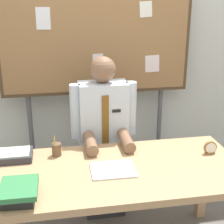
{
  "coord_description": "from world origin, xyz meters",
  "views": [
    {
      "loc": [
        -0.38,
        -1.99,
        1.89
      ],
      "look_at": [
        0.0,
        0.18,
        1.09
      ],
      "focal_mm": 53.71,
      "sensor_mm": 36.0,
      "label": 1
    }
  ],
  "objects_px": {
    "desk": "(117,179)",
    "bulletin_board": "(96,41)",
    "desk_clock": "(210,148)",
    "book_stack": "(19,192)",
    "pen_holder": "(57,149)",
    "open_notebook": "(113,170)",
    "paper_tray": "(14,155)",
    "person": "(104,144)"
  },
  "relations": [
    {
      "from": "book_stack",
      "to": "open_notebook",
      "type": "height_order",
      "value": "book_stack"
    },
    {
      "from": "desk",
      "to": "bulletin_board",
      "type": "bearing_deg",
      "value": 89.99
    },
    {
      "from": "bulletin_board",
      "to": "desk",
      "type": "bearing_deg",
      "value": -90.01
    },
    {
      "from": "paper_tray",
      "to": "desk_clock",
      "type": "bearing_deg",
      "value": -6.58
    },
    {
      "from": "person",
      "to": "paper_tray",
      "type": "bearing_deg",
      "value": -155.72
    },
    {
      "from": "person",
      "to": "desk_clock",
      "type": "relative_size",
      "value": 14.37
    },
    {
      "from": "bulletin_board",
      "to": "paper_tray",
      "type": "xyz_separation_m",
      "value": [
        -0.7,
        -0.71,
        -0.71
      ]
    },
    {
      "from": "desk",
      "to": "paper_tray",
      "type": "relative_size",
      "value": 6.8
    },
    {
      "from": "open_notebook",
      "to": "pen_holder",
      "type": "relative_size",
      "value": 1.88
    },
    {
      "from": "person",
      "to": "book_stack",
      "type": "height_order",
      "value": "person"
    },
    {
      "from": "bulletin_board",
      "to": "pen_holder",
      "type": "xyz_separation_m",
      "value": [
        -0.4,
        -0.71,
        -0.69
      ]
    },
    {
      "from": "desk",
      "to": "person",
      "type": "height_order",
      "value": "person"
    },
    {
      "from": "book_stack",
      "to": "pen_holder",
      "type": "bearing_deg",
      "value": 66.79
    },
    {
      "from": "open_notebook",
      "to": "paper_tray",
      "type": "distance_m",
      "value": 0.74
    },
    {
      "from": "paper_tray",
      "to": "book_stack",
      "type": "bearing_deg",
      "value": -81.21
    },
    {
      "from": "person",
      "to": "desk_clock",
      "type": "height_order",
      "value": "person"
    },
    {
      "from": "person",
      "to": "pen_holder",
      "type": "bearing_deg",
      "value": -141.71
    },
    {
      "from": "bulletin_board",
      "to": "paper_tray",
      "type": "relative_size",
      "value": 7.72
    },
    {
      "from": "desk_clock",
      "to": "paper_tray",
      "type": "bearing_deg",
      "value": 173.42
    },
    {
      "from": "person",
      "to": "bulletin_board",
      "type": "bearing_deg",
      "value": 89.97
    },
    {
      "from": "book_stack",
      "to": "pen_holder",
      "type": "relative_size",
      "value": 1.64
    },
    {
      "from": "desk",
      "to": "desk_clock",
      "type": "xyz_separation_m",
      "value": [
        0.73,
        0.11,
        0.13
      ]
    },
    {
      "from": "desk_clock",
      "to": "desk",
      "type": "bearing_deg",
      "value": -171.79
    },
    {
      "from": "bulletin_board",
      "to": "book_stack",
      "type": "height_order",
      "value": "bulletin_board"
    },
    {
      "from": "desk_clock",
      "to": "bulletin_board",
      "type": "bearing_deg",
      "value": 129.89
    },
    {
      "from": "book_stack",
      "to": "open_notebook",
      "type": "distance_m",
      "value": 0.64
    },
    {
      "from": "book_stack",
      "to": "paper_tray",
      "type": "height_order",
      "value": "book_stack"
    },
    {
      "from": "book_stack",
      "to": "paper_tray",
      "type": "distance_m",
      "value": 0.53
    },
    {
      "from": "desk_clock",
      "to": "book_stack",
      "type": "bearing_deg",
      "value": -165.33
    },
    {
      "from": "desk",
      "to": "person",
      "type": "bearing_deg",
      "value": 90.0
    },
    {
      "from": "open_notebook",
      "to": "person",
      "type": "bearing_deg",
      "value": 87.34
    },
    {
      "from": "book_stack",
      "to": "pen_holder",
      "type": "height_order",
      "value": "pen_holder"
    },
    {
      "from": "book_stack",
      "to": "paper_tray",
      "type": "bearing_deg",
      "value": 98.79
    },
    {
      "from": "desk",
      "to": "open_notebook",
      "type": "relative_size",
      "value": 5.88
    },
    {
      "from": "open_notebook",
      "to": "desk_clock",
      "type": "relative_size",
      "value": 3.06
    },
    {
      "from": "desk",
      "to": "open_notebook",
      "type": "xyz_separation_m",
      "value": [
        -0.03,
        -0.02,
        0.09
      ]
    },
    {
      "from": "open_notebook",
      "to": "paper_tray",
      "type": "relative_size",
      "value": 1.16
    },
    {
      "from": "person",
      "to": "open_notebook",
      "type": "xyz_separation_m",
      "value": [
        -0.03,
        -0.61,
        0.09
      ]
    },
    {
      "from": "desk",
      "to": "paper_tray",
      "type": "distance_m",
      "value": 0.76
    },
    {
      "from": "person",
      "to": "bulletin_board",
      "type": "distance_m",
      "value": 0.91
    },
    {
      "from": "bulletin_board",
      "to": "paper_tray",
      "type": "bearing_deg",
      "value": -134.77
    },
    {
      "from": "desk",
      "to": "pen_holder",
      "type": "distance_m",
      "value": 0.5
    }
  ]
}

